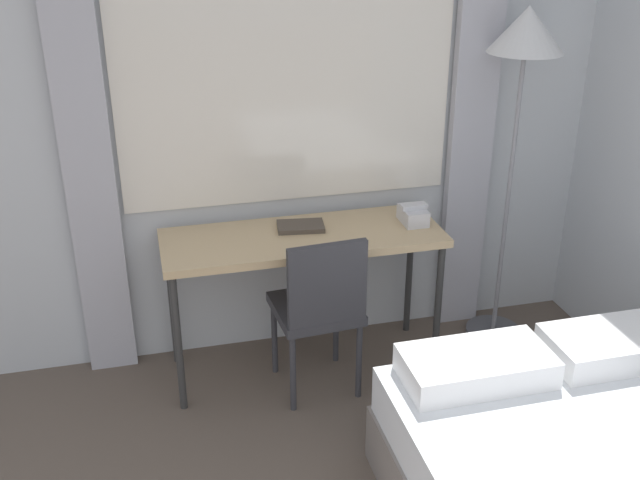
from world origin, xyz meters
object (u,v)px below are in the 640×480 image
Objects in this scene: telephone at (413,214)px; book at (301,226)px; desk_chair at (320,304)px; standing_lamp at (523,63)px; desk at (303,246)px.

telephone is 0.69× the size of book.
standing_lamp is at bearing 10.51° from desk_chair.
desk_chair is at bearing -165.31° from standing_lamp.
desk is 0.77× the size of standing_lamp.
desk is 1.60× the size of desk_chair.
desk_chair is (0.03, -0.24, -0.20)m from desk.
desk_chair is 0.48× the size of standing_lamp.
telephone is at bearing -6.53° from book.
standing_lamp is 10.47× the size of telephone.
standing_lamp reaches higher than book.
desk_chair is 1.55m from standing_lamp.
desk_chair is 5.02× the size of telephone.
book is (-1.13, 0.02, -0.76)m from standing_lamp.
standing_lamp is (1.11, 0.29, 1.05)m from desk_chair.
desk is 0.32m from desk_chair.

